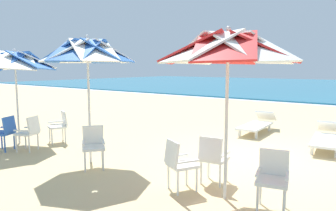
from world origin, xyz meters
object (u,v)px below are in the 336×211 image
object	(u,v)px
plastic_chair_1	(273,176)
beach_umbrella_2	(15,62)
beach_umbrella_0	(228,50)
beach_umbrella_1	(87,53)
plastic_chair_0	(179,162)
sun_lounger_0	(327,138)
plastic_chair_3	(93,144)
plastic_chair_4	(60,124)
plastic_chair_6	(29,131)
plastic_chair_5	(5,131)
plastic_chair_2	(213,157)
sun_lounger_1	(257,124)

from	to	relation	value
plastic_chair_1	beach_umbrella_2	bearing A→B (deg)	-178.39
beach_umbrella_0	beach_umbrella_1	size ratio (longest dim) A/B	0.98
plastic_chair_0	beach_umbrella_2	size ratio (longest dim) A/B	0.34
beach_umbrella_2	sun_lounger_0	world-z (taller)	beach_umbrella_2
plastic_chair_3	plastic_chair_4	world-z (taller)	same
beach_umbrella_1	plastic_chair_6	xyz separation A→B (m)	(-1.93, -0.32, -1.87)
plastic_chair_1	plastic_chair_5	xyz separation A→B (m)	(-6.38, -0.80, 0.00)
beach_umbrella_0	plastic_chair_3	bearing A→B (deg)	-175.18
plastic_chair_3	sun_lounger_0	bearing A→B (deg)	52.90
plastic_chair_5	plastic_chair_6	size ratio (longest dim) A/B	1.00
plastic_chair_3	plastic_chair_5	world-z (taller)	same
beach_umbrella_2	plastic_chair_6	xyz separation A→B (m)	(1.01, -0.26, -1.71)
plastic_chair_2	plastic_chair_6	world-z (taller)	same
beach_umbrella_2	beach_umbrella_0	bearing A→B (deg)	0.86
plastic_chair_1	plastic_chair_6	bearing A→B (deg)	-175.62
beach_umbrella_1	plastic_chair_3	xyz separation A→B (m)	(0.37, -0.22, -1.87)
beach_umbrella_0	sun_lounger_1	xyz separation A→B (m)	(-1.53, 5.21, -2.04)
plastic_chair_0	sun_lounger_1	xyz separation A→B (m)	(-0.76, 5.38, -0.22)
plastic_chair_2	plastic_chair_4	world-z (taller)	same
beach_umbrella_0	plastic_chair_1	distance (m)	1.97
beach_umbrella_2	plastic_chair_6	bearing A→B (deg)	-14.30
plastic_chair_0	beach_umbrella_2	world-z (taller)	beach_umbrella_2
plastic_chair_1	sun_lounger_0	xyz separation A→B (m)	(-0.08, 4.29, -0.22)
sun_lounger_1	plastic_chair_3	bearing A→B (deg)	-103.82
plastic_chair_3	sun_lounger_0	size ratio (longest dim) A/B	0.39
plastic_chair_4	sun_lounger_0	bearing A→B (deg)	31.85
beach_umbrella_2	sun_lounger_1	bearing A→B (deg)	48.76
beach_umbrella_0	plastic_chair_0	distance (m)	1.99
plastic_chair_3	plastic_chair_4	distance (m)	2.67
beach_umbrella_0	plastic_chair_0	world-z (taller)	beach_umbrella_0
beach_umbrella_0	sun_lounger_1	distance (m)	5.80
plastic_chair_1	beach_umbrella_1	distance (m)	4.38
plastic_chair_2	plastic_chair_6	xyz separation A→B (m)	(-4.70, -0.81, 0.00)
plastic_chair_1	plastic_chair_6	size ratio (longest dim) A/B	1.00
beach_umbrella_0	sun_lounger_0	bearing A→B (deg)	81.79
plastic_chair_5	plastic_chair_4	bearing A→B (deg)	78.32
plastic_chair_2	sun_lounger_1	world-z (taller)	plastic_chair_2
plastic_chair_0	beach_umbrella_2	xyz separation A→B (m)	(-5.41, 0.08, 1.71)
beach_umbrella_0	plastic_chair_4	bearing A→B (deg)	173.11
sun_lounger_0	plastic_chair_5	bearing A→B (deg)	-141.06
plastic_chair_4	sun_lounger_1	world-z (taller)	plastic_chair_4
sun_lounger_1	plastic_chair_4	bearing A→B (deg)	-130.27
beach_umbrella_0	plastic_chair_2	distance (m)	1.94
plastic_chair_6	sun_lounger_1	bearing A→B (deg)	56.77
plastic_chair_5	plastic_chair_6	xyz separation A→B (m)	(0.50, 0.35, 0.00)
plastic_chair_0	beach_umbrella_1	xyz separation A→B (m)	(-2.47, 0.15, 1.87)
plastic_chair_6	beach_umbrella_1	bearing A→B (deg)	9.49
beach_umbrella_0	beach_umbrella_2	size ratio (longest dim) A/B	1.05
plastic_chair_0	plastic_chair_6	xyz separation A→B (m)	(-4.40, -0.17, 0.00)
plastic_chair_3	plastic_chair_5	size ratio (longest dim) A/B	1.00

